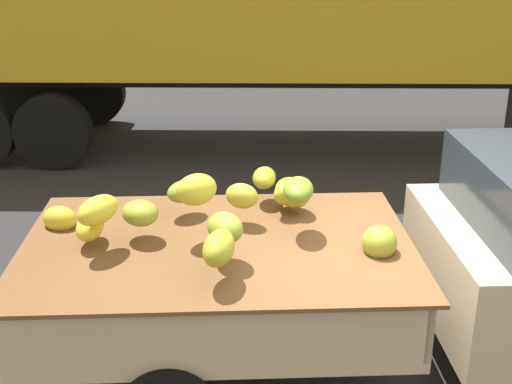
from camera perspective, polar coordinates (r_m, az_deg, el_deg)
The scene contains 3 objects.
ground at distance 5.47m, azimuth 10.65°, elevation -15.17°, with size 220.00×220.00×0.00m, color #28282B.
curb_strip at distance 15.58m, azimuth 5.70°, elevation 9.67°, with size 80.00×0.80×0.16m, color gray.
pickup_truck at distance 5.39m, azimuth 18.56°, elevation -5.54°, with size 5.19×2.32×1.70m.
Camera 1 is at (-0.76, -4.35, 3.23)m, focal length 47.25 mm.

